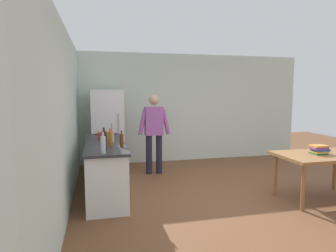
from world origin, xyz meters
The scene contains 14 objects.
ground_plane centered at (0.00, 0.00, 0.00)m, with size 14.00×14.00×0.00m, color brown.
wall_back centered at (0.00, 3.00, 1.35)m, with size 6.40×0.12×2.70m, color silver.
wall_left centered at (-2.60, 0.20, 1.35)m, with size 0.12×5.60×2.70m, color silver.
kitchen_counter centered at (-2.00, 0.80, 0.45)m, with size 0.64×2.20×0.90m.
refrigerator centered at (-1.90, 2.40, 0.90)m, with size 0.70×0.67×1.80m.
person centered at (-0.95, 1.85, 0.98)m, with size 0.70×0.22×1.70m.
dining_table centered at (1.40, -0.30, 0.67)m, with size 1.40×0.90×0.75m.
cooking_pot centered at (-1.98, 1.20, 0.96)m, with size 0.40×0.28×0.12m.
utensil_jar centered at (-1.90, 0.80, 0.98)m, with size 0.11×0.11×0.32m.
bottle_water_clear centered at (-2.04, -0.16, 1.03)m, with size 0.07×0.07×0.30m.
bottle_oil_amber centered at (-1.92, 0.39, 1.02)m, with size 0.06×0.06×0.28m.
bottle_beer_brown centered at (-1.76, 0.27, 1.01)m, with size 0.06×0.06×0.26m.
bottle_wine_dark centered at (-2.03, 0.01, 1.05)m, with size 0.08×0.08×0.34m.
book_stack centered at (1.35, -0.29, 0.82)m, with size 0.29×0.21×0.14m.
Camera 1 is at (-2.11, -4.26, 1.73)m, focal length 31.45 mm.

